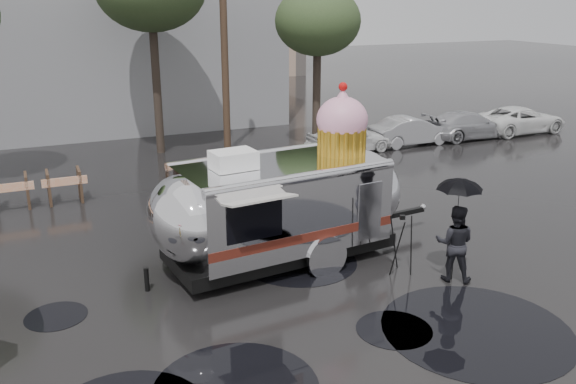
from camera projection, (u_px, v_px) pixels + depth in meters
name	position (u px, v px, depth m)	size (l,w,h in m)	color
ground	(336.00, 329.00, 11.59)	(120.00, 120.00, 0.00)	black
puddles	(321.00, 334.00, 11.39)	(9.68, 7.33, 0.01)	black
utility_pole	(224.00, 34.00, 23.32)	(1.60, 0.28, 9.00)	#473323
tree_right	(318.00, 22.00, 23.66)	(3.36, 3.36, 6.42)	#382D26
barricade_row	(11.00, 192.00, 17.97)	(4.30, 0.80, 1.00)	#473323
parked_cars	(446.00, 125.00, 26.34)	(13.20, 1.90, 1.50)	silver
airstream_trailer	(284.00, 201.00, 14.20)	(7.79, 3.44, 4.21)	silver
person_right	(455.00, 243.00, 13.34)	(0.84, 0.46, 1.74)	black
umbrella_black	(459.00, 196.00, 13.00)	(1.22, 1.22, 2.38)	black
tripod	(401.00, 239.00, 13.71)	(0.58, 0.54, 1.40)	black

